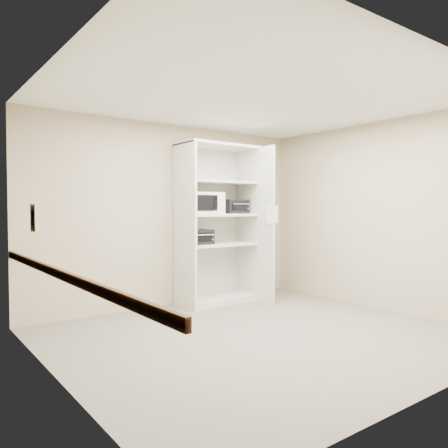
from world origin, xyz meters
TOP-DOWN VIEW (x-y plane):
  - floor at (0.00, 0.00)m, footprint 4.50×4.00m
  - ceiling at (0.00, 0.00)m, footprint 4.50×4.00m
  - wall_back at (0.00, 2.00)m, footprint 4.50×0.02m
  - wall_front at (0.00, -2.00)m, footprint 4.50×0.02m
  - wall_left at (-2.25, 0.00)m, footprint 0.02×4.00m
  - wall_right at (2.25, 0.00)m, footprint 0.02×4.00m
  - shelving_unit at (0.67, 1.70)m, footprint 1.24×0.92m
  - microwave at (0.34, 1.68)m, footprint 0.58×0.47m
  - toaster_oven_upper at (0.99, 1.74)m, footprint 0.40×0.31m
  - toaster_oven_lower at (0.25, 1.67)m, footprint 0.39×0.30m
  - paper_sign at (1.18, 1.07)m, footprint 0.20×0.01m
  - chair_rail at (-2.23, 0.00)m, footprint 0.04×3.98m
  - wall_poster at (-2.24, 0.84)m, footprint 0.01×0.20m

SIDE VIEW (x-z plane):
  - floor at x=0.00m, z-range -0.01..0.01m
  - chair_rail at x=-2.23m, z-range 0.86..0.94m
  - toaster_oven_lower at x=0.25m, z-range 0.92..1.13m
  - shelving_unit at x=0.67m, z-range -0.08..2.34m
  - wall_back at x=0.00m, z-range 0.00..2.70m
  - wall_front at x=0.00m, z-range 0.00..2.70m
  - wall_left at x=-2.25m, z-range 0.00..2.70m
  - wall_right at x=2.25m, z-range 0.00..2.70m
  - wall_poster at x=-2.24m, z-range 1.22..1.50m
  - paper_sign at x=1.18m, z-range 1.23..1.49m
  - toaster_oven_upper at x=0.99m, z-range 1.37..1.59m
  - microwave at x=0.34m, z-range 1.37..1.69m
  - ceiling at x=0.00m, z-range 2.70..2.71m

